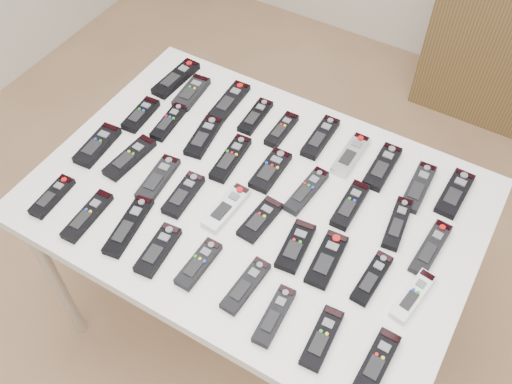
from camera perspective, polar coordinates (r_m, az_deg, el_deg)
The scene contains 40 objects.
ground at distance 2.25m, azimuth 1.46°, elevation -15.73°, with size 4.00×4.00×0.00m, color #8E6748.
table at distance 1.69m, azimuth -0.00°, elevation -1.66°, with size 1.25×0.88×0.78m.
remote_0 at distance 2.00m, azimuth -8.00°, elevation 11.18°, with size 0.06×0.20×0.02m, color black.
remote_1 at distance 1.94m, azimuth -6.47°, elevation 9.87°, with size 0.06×0.16×0.02m, color black.
remote_2 at distance 1.90m, azimuth -2.66°, elevation 9.06°, with size 0.06×0.19×0.02m, color black.
remote_3 at distance 1.85m, azimuth -0.05°, elevation 7.58°, with size 0.05×0.16×0.02m, color black.
remote_4 at distance 1.81m, azimuth 2.58°, elevation 6.24°, with size 0.04×0.15×0.02m, color black.
remote_5 at distance 1.79m, azimuth 6.46°, elevation 5.46°, with size 0.05×0.18×0.02m, color black.
remote_6 at distance 1.75m, azimuth 9.43°, elevation 3.67°, with size 0.05×0.18×0.02m, color #B7B7BC.
remote_7 at distance 1.74m, azimuth 12.53°, elevation 2.47°, with size 0.06×0.18×0.02m, color black.
remote_8 at distance 1.71m, azimuth 15.93°, elevation 0.48°, with size 0.05×0.19×0.02m, color black.
remote_9 at distance 1.73m, azimuth 19.26°, elevation -0.12°, with size 0.06×0.18×0.02m, color black.
remote_10 at distance 1.89m, azimuth -11.44°, elevation 7.59°, with size 0.05×0.15×0.02m, color black.
remote_11 at distance 1.85m, azimuth -8.69°, elevation 6.95°, with size 0.05×0.16×0.02m, color black.
remote_12 at distance 1.79m, azimuth -5.27°, elevation 5.53°, with size 0.06×0.17×0.02m, color black.
remote_13 at distance 1.72m, azimuth -2.55°, elevation 3.39°, with size 0.05×0.19×0.02m, color black.
remote_14 at distance 1.69m, azimuth 1.46°, elevation 2.19°, with size 0.06×0.16×0.02m, color black.
remote_15 at distance 1.64m, azimuth 5.09°, elevation 0.12°, with size 0.04×0.18×0.02m, color black.
remote_16 at distance 1.63m, azimuth 9.38°, elevation -1.29°, with size 0.05×0.17×0.02m, color black.
remote_17 at distance 1.62m, azimuth 13.97°, elevation -3.06°, with size 0.05×0.18×0.02m, color black.
remote_18 at distance 1.59m, azimuth 17.07°, elevation -5.38°, with size 0.05×0.19×0.02m, color black.
remote_19 at distance 1.82m, azimuth -15.58°, elevation 4.54°, with size 0.06×0.17×0.02m, color black.
remote_20 at distance 1.76m, azimuth -12.51°, elevation 3.38°, with size 0.06×0.18×0.02m, color black.
remote_21 at distance 1.69m, azimuth -9.76°, elevation 1.35°, with size 0.06×0.17×0.02m, color black.
remote_22 at distance 1.64m, azimuth -7.27°, elevation -0.26°, with size 0.05×0.16×0.02m, color black.
remote_23 at distance 1.60m, azimuth -2.97°, elevation -1.56°, with size 0.05×0.17×0.02m, color #B7B7BC.
remote_24 at distance 1.58m, azimuth 0.43°, elevation -2.76°, with size 0.06×0.15×0.02m, color black.
remote_25 at distance 1.53m, azimuth 3.99°, elevation -5.41°, with size 0.06×0.16×0.02m, color black.
remote_26 at distance 1.52m, azimuth 7.09°, elevation -6.70°, with size 0.06×0.17×0.02m, color black.
remote_27 at distance 1.51m, azimuth 11.52°, elevation -8.43°, with size 0.05×0.16×0.02m, color black.
remote_28 at distance 1.50m, azimuth 15.42°, elevation -9.99°, with size 0.04×0.16×0.02m, color silver.
remote_29 at distance 1.73m, azimuth -19.71°, elevation -0.42°, with size 0.05×0.15×0.02m, color black.
remote_30 at distance 1.65m, azimuth -16.50°, elevation -2.29°, with size 0.05×0.18×0.02m, color black.
remote_31 at distance 1.60m, azimuth -12.62°, elevation -3.31°, with size 0.05×0.20×0.02m, color black.
remote_32 at distance 1.54m, azimuth -9.77°, elevation -5.73°, with size 0.06×0.16×0.02m, color black.
remote_33 at distance 1.50m, azimuth -5.76°, elevation -7.16°, with size 0.05×0.16×0.02m, color black.
remote_34 at distance 1.46m, azimuth -1.03°, elevation -9.33°, with size 0.05×0.17×0.02m, color black.
remote_35 at distance 1.42m, azimuth 1.84°, elevation -12.25°, with size 0.04×0.16×0.02m, color black.
remote_36 at distance 1.41m, azimuth 6.61°, elevation -14.29°, with size 0.05×0.16×0.02m, color black.
remote_37 at distance 1.40m, azimuth 12.03°, elevation -16.24°, with size 0.05×0.16×0.02m, color black.
Camera 1 is at (0.40, -0.78, 2.07)m, focal length 40.00 mm.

